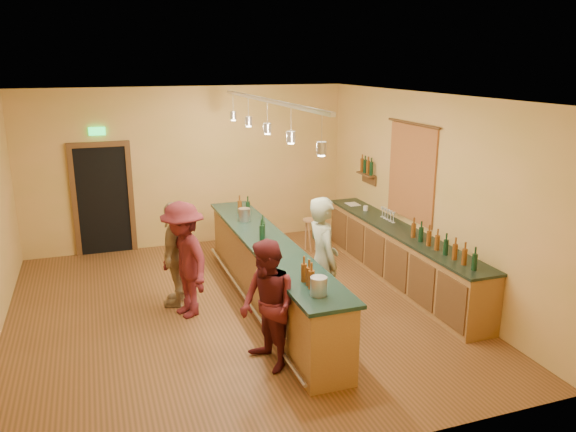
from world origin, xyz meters
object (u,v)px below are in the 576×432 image
object	(u,v)px
customer_a	(268,306)
customer_b	(176,254)
bartender	(323,262)
back_counter	(400,255)
tasting_bar	(269,269)
bar_stool	(311,226)
customer_c	(184,260)

from	to	relation	value
customer_a	customer_b	distance (m)	2.40
bartender	customer_a	size ratio (longest dim) A/B	1.15
back_counter	tasting_bar	distance (m)	2.41
tasting_bar	customer_a	size ratio (longest dim) A/B	3.12
back_counter	bar_stool	distance (m)	2.19
tasting_bar	customer_a	bearing A→B (deg)	-107.78
customer_b	tasting_bar	bearing A→B (deg)	89.41
tasting_bar	bartender	size ratio (longest dim) A/B	2.71
bartender	customer_c	size ratio (longest dim) A/B	1.08
back_counter	bar_stool	xyz separation A→B (m)	(-0.83, 2.02, 0.03)
back_counter	bartender	xyz separation A→B (m)	(-1.85, -0.99, 0.45)
customer_b	customer_a	bearing A→B (deg)	41.19
bartender	bar_stool	xyz separation A→B (m)	(1.02, 3.01, -0.43)
bar_stool	customer_a	bearing A→B (deg)	-118.41
back_counter	customer_b	bearing A→B (deg)	174.18
bartender	customer_b	bearing A→B (deg)	54.84
customer_c	customer_a	bearing A→B (deg)	2.30
back_counter	bartender	bearing A→B (deg)	-151.92
customer_c	bar_stool	bearing A→B (deg)	107.31
tasting_bar	bartender	bearing A→B (deg)	-55.60
tasting_bar	customer_a	world-z (taller)	customer_a
customer_b	bar_stool	size ratio (longest dim) A/B	2.49
back_counter	tasting_bar	bearing A→B (deg)	-175.68
back_counter	customer_c	xyz separation A→B (m)	(-3.66, -0.07, 0.38)
customer_b	customer_c	distance (m)	0.45
tasting_bar	bar_stool	world-z (taller)	tasting_bar
customer_c	bartender	bearing A→B (deg)	44.04
back_counter	customer_b	world-z (taller)	customer_b
customer_b	bar_stool	xyz separation A→B (m)	(2.89, 1.64, -0.31)
tasting_bar	customer_b	size ratio (longest dim) A/B	3.10
bar_stool	tasting_bar	bearing A→B (deg)	-125.45
tasting_bar	customer_c	distance (m)	1.30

